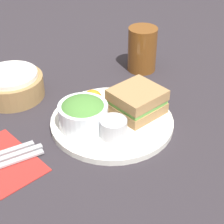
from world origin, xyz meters
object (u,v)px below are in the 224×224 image
knife (3,159)px  drink_glass (142,49)px  dressing_cup (113,128)px  bread_basket (12,85)px  spoon (0,154)px  sandwich (137,101)px  salad_bowl (83,113)px  fork (5,164)px  plate (112,122)px

knife → drink_glass: bearing=-157.6°
dressing_cup → bread_basket: (-0.06, 0.31, -0.00)m
bread_basket → spoon: size_ratio=1.11×
sandwich → salad_bowl: salad_bowl is taller
spoon → bread_basket: bearing=-113.8°
knife → sandwich: bearing=179.4°
sandwich → drink_glass: drink_glass is taller
sandwich → knife: (-0.31, 0.08, -0.04)m
salad_bowl → bread_basket: (-0.04, 0.24, -0.02)m
fork → knife: 0.02m
salad_bowl → fork: bearing=175.2°
fork → spoon: bearing=-90.0°
plate → dressing_cup: (-0.04, -0.05, 0.03)m
salad_bowl → fork: size_ratio=0.69×
plate → sandwich: bearing=-16.4°
salad_bowl → bread_basket: size_ratio=0.69×
plate → fork: plate is taller
drink_glass → spoon: 0.49m
drink_glass → knife: bearing=-171.2°
dressing_cup → plate: bearing=49.8°
dressing_cup → fork: 0.23m
plate → sandwich: size_ratio=2.51×
salad_bowl → dressing_cup: bearing=-72.0°
fork → knife: size_ratio=0.95×
bread_basket → knife: bearing=-125.7°
plate → fork: 0.26m
salad_bowl → fork: (-0.19, 0.02, -0.04)m
sandwich → spoon: (-0.31, 0.10, -0.04)m
dressing_cup → spoon: size_ratio=0.41×
plate → bread_basket: 0.28m
dressing_cup → spoon: 0.24m
drink_glass → knife: size_ratio=0.74×
sandwich → knife: size_ratio=0.67×
bread_basket → plate: bearing=-68.7°
dressing_cup → drink_glass: drink_glass is taller
salad_bowl → spoon: 0.19m
knife → salad_bowl: bearing=-176.6°
drink_glass → knife: 0.50m
sandwich → salad_bowl: 0.13m
sandwich → plate: bearing=163.6°
fork → bread_basket: bearing=-110.7°
plate → knife: size_ratio=1.68×
sandwich → spoon: size_ratio=0.78×
plate → dressing_cup: size_ratio=4.82×
dressing_cup → drink_glass: size_ratio=0.47×
dressing_cup → fork: size_ratio=0.36×
sandwich → dressing_cup: 0.10m
salad_bowl → dressing_cup: 0.08m
salad_bowl → bread_basket: bearing=99.6°
dressing_cup → drink_glass: bearing=32.8°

